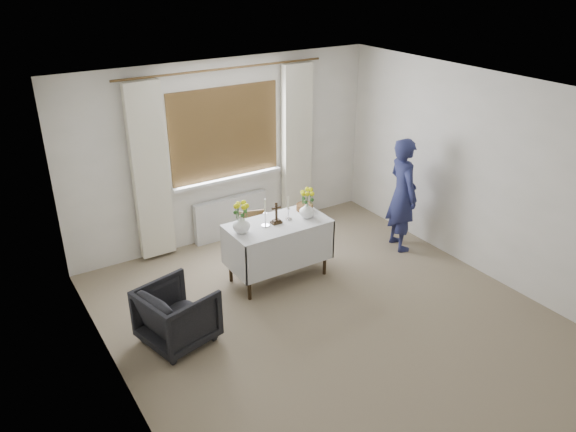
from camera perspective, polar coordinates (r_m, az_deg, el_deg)
The scene contains 12 objects.
ground at distance 6.37m, azimuth 4.37°, elevation -10.46°, with size 5.00×5.00×0.00m, color gray.
altar_table at distance 6.92m, azimuth -1.02°, elevation -3.54°, with size 1.24×0.64×0.76m, color silver.
wooden_chair at distance 7.04m, azimuth -3.28°, elevation -2.86°, with size 0.37×0.37×0.80m, color brown, non-canonical shape.
armchair at distance 5.99m, azimuth -11.17°, elevation -9.84°, with size 0.67×0.69×0.63m, color black.
person at distance 7.65m, azimuth 11.55°, elevation 2.16°, with size 0.57×0.37×1.56m, color navy.
radiator at distance 8.01m, azimuth -5.83°, elevation -0.11°, with size 1.10×0.10×0.60m, color silver.
wooden_cross at distance 6.68m, azimuth -1.20°, elevation 0.32°, with size 0.13×0.09×0.27m, color black, non-canonical shape.
candlestick_left at distance 6.60m, azimuth -2.33°, elevation 0.35°, with size 0.10×0.10×0.35m, color silver, non-canonical shape.
candlestick_right at distance 6.77m, azimuth 0.04°, elevation 0.80°, with size 0.09×0.09×0.30m, color silver, non-canonical shape.
flower_vase_left at distance 6.49m, azimuth -4.76°, elevation -0.81°, with size 0.21×0.21×0.21m, color white.
flower_vase_right at distance 6.85m, azimuth 1.94°, elevation 0.62°, with size 0.19×0.19×0.20m, color white.
wicker_basket at distance 7.07m, azimuth 1.70°, elevation 0.92°, with size 0.21×0.21×0.08m, color brown.
Camera 1 is at (-3.16, -4.12, 3.70)m, focal length 35.00 mm.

